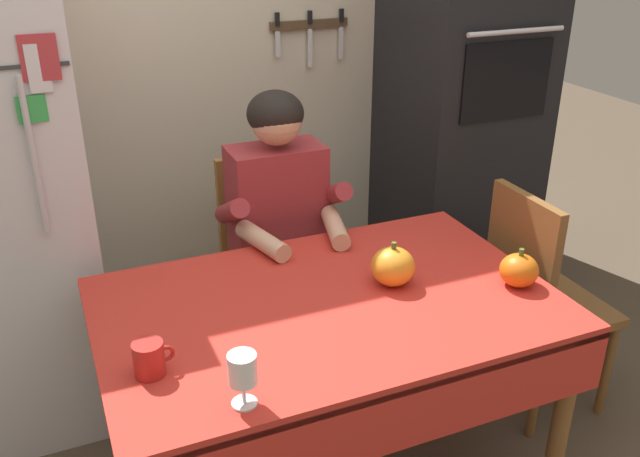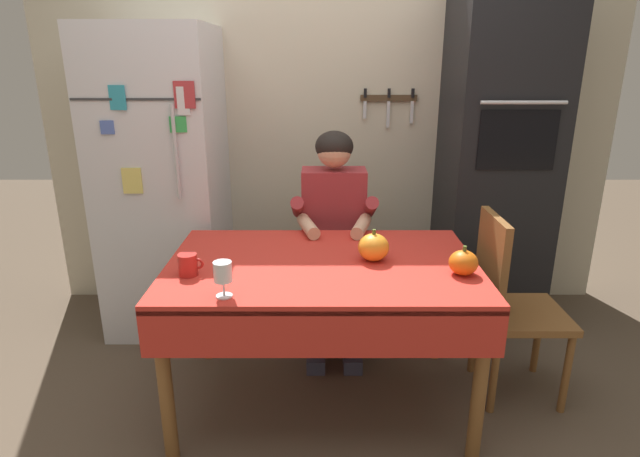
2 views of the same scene
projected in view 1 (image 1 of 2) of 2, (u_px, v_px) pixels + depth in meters
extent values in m
cube|color=beige|center=(223.00, 46.00, 2.93)|extent=(3.70, 0.10, 2.60)
cube|color=#4C3823|center=(309.00, 24.00, 2.98)|extent=(0.36, 0.02, 0.04)
cube|color=silver|center=(278.00, 44.00, 2.95)|extent=(0.02, 0.01, 0.11)
cube|color=black|center=(277.00, 19.00, 2.91)|extent=(0.02, 0.01, 0.06)
cube|color=silver|center=(310.00, 48.00, 3.02)|extent=(0.02, 0.01, 0.17)
cube|color=black|center=(310.00, 17.00, 2.96)|extent=(0.02, 0.01, 0.06)
cube|color=silver|center=(341.00, 43.00, 3.06)|extent=(0.02, 0.01, 0.14)
cube|color=black|center=(341.00, 15.00, 3.01)|extent=(0.02, 0.01, 0.06)
cylinder|color=silver|center=(33.00, 157.00, 2.08)|extent=(0.02, 0.02, 0.50)
cube|color=green|center=(32.00, 109.00, 2.04)|extent=(0.09, 0.02, 0.08)
cube|color=silver|center=(38.00, 68.00, 2.00)|extent=(0.06, 0.01, 0.14)
cube|color=#B73338|center=(39.00, 58.00, 1.99)|extent=(0.11, 0.01, 0.14)
cube|color=black|center=(461.00, 100.00, 3.10)|extent=(0.60, 0.60, 2.10)
cube|color=black|center=(506.00, 81.00, 2.78)|extent=(0.42, 0.01, 0.32)
cylinder|color=silver|center=(516.00, 31.00, 2.68)|extent=(0.45, 0.02, 0.02)
cylinder|color=brown|center=(114.00, 381.00, 2.38)|extent=(0.06, 0.06, 0.70)
cylinder|color=brown|center=(561.00, 424.00, 2.18)|extent=(0.06, 0.06, 0.70)
cylinder|color=brown|center=(432.00, 305.00, 2.83)|extent=(0.06, 0.06, 0.70)
cube|color=red|center=(328.00, 306.00, 2.12)|extent=(1.40, 0.90, 0.04)
cube|color=red|center=(396.00, 421.00, 1.79)|extent=(1.40, 0.01, 0.20)
cube|color=#9E6B33|center=(276.00, 282.00, 2.84)|extent=(0.40, 0.40, 0.04)
cube|color=#9E6B33|center=(260.00, 209.00, 2.88)|extent=(0.36, 0.04, 0.48)
cylinder|color=#9E6B33|center=(252.00, 358.00, 2.73)|extent=(0.04, 0.04, 0.41)
cylinder|color=#9E6B33|center=(228.00, 316.00, 3.02)|extent=(0.04, 0.04, 0.41)
cylinder|color=#9E6B33|center=(330.00, 339.00, 2.85)|extent=(0.04, 0.04, 0.41)
cylinder|color=#9E6B33|center=(300.00, 300.00, 3.14)|extent=(0.04, 0.04, 0.41)
cube|color=#38384C|center=(288.00, 419.00, 2.65)|extent=(0.10, 0.22, 0.08)
cube|color=#38384C|center=(335.00, 406.00, 2.73)|extent=(0.10, 0.22, 0.08)
cylinder|color=#38384C|center=(281.00, 371.00, 2.62)|extent=(0.09, 0.09, 0.38)
cylinder|color=#38384C|center=(329.00, 359.00, 2.69)|extent=(0.09, 0.09, 0.38)
cube|color=#38384C|center=(268.00, 290.00, 2.65)|extent=(0.12, 0.40, 0.11)
cube|color=#38384C|center=(311.00, 281.00, 2.71)|extent=(0.12, 0.40, 0.11)
cube|color=#9E2D33|center=(277.00, 206.00, 2.65)|extent=(0.36, 0.20, 0.48)
cylinder|color=#9E2D33|center=(232.00, 211.00, 2.51)|extent=(0.07, 0.26, 0.18)
cylinder|color=#9E2D33|center=(332.00, 195.00, 2.65)|extent=(0.07, 0.26, 0.18)
cylinder|color=#D8A884|center=(263.00, 241.00, 2.41)|extent=(0.13, 0.27, 0.07)
cylinder|color=#D8A884|center=(335.00, 228.00, 2.51)|extent=(0.13, 0.27, 0.07)
sphere|color=#D8A884|center=(276.00, 120.00, 2.49)|extent=(0.19, 0.19, 0.19)
ellipsoid|color=black|center=(275.00, 114.00, 2.49)|extent=(0.21, 0.21, 0.17)
cube|color=brown|center=(551.00, 308.00, 2.65)|extent=(0.40, 0.40, 0.04)
cube|color=brown|center=(521.00, 257.00, 2.48)|extent=(0.04, 0.36, 0.48)
cylinder|color=brown|center=(607.00, 370.00, 2.67)|extent=(0.04, 0.04, 0.41)
cylinder|color=brown|center=(536.00, 391.00, 2.55)|extent=(0.04, 0.04, 0.41)
cylinder|color=brown|center=(548.00, 325.00, 2.95)|extent=(0.04, 0.04, 0.41)
cylinder|color=brown|center=(483.00, 343.00, 2.83)|extent=(0.04, 0.04, 0.41)
cylinder|color=#B2231E|center=(149.00, 359.00, 1.76)|extent=(0.08, 0.08, 0.10)
torus|color=#B2231E|center=(166.00, 353.00, 1.77)|extent=(0.05, 0.01, 0.05)
cylinder|color=white|center=(244.00, 403.00, 1.67)|extent=(0.06, 0.06, 0.01)
cylinder|color=white|center=(244.00, 392.00, 1.66)|extent=(0.01, 0.01, 0.06)
cylinder|color=white|center=(242.00, 369.00, 1.63)|extent=(0.07, 0.07, 0.08)
ellipsoid|color=orange|center=(519.00, 270.00, 2.18)|extent=(0.12, 0.12, 0.11)
cylinder|color=#4C6023|center=(522.00, 252.00, 2.15)|extent=(0.02, 0.02, 0.02)
ellipsoid|color=orange|center=(393.00, 266.00, 2.18)|extent=(0.14, 0.14, 0.13)
cylinder|color=#4C6023|center=(394.00, 246.00, 2.15)|extent=(0.02, 0.02, 0.02)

